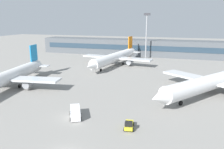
# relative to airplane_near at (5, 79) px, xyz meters

# --- Properties ---
(ground_plane) EXTENTS (400.00, 400.00, 0.00)m
(ground_plane) POSITION_rel_airplane_near_xyz_m (32.64, 15.69, -3.44)
(ground_plane) COLOR gray
(terminal_building) EXTENTS (131.97, 12.13, 9.00)m
(terminal_building) POSITION_rel_airplane_near_xyz_m (32.64, 76.54, 1.06)
(terminal_building) COLOR #4C5156
(terminal_building) RESTS_ON ground_plane
(airplane_near) EXTENTS (32.04, 45.57, 11.28)m
(airplane_near) POSITION_rel_airplane_near_xyz_m (0.00, 0.00, 0.00)
(airplane_near) COLOR silver
(airplane_near) RESTS_ON ground_plane
(airplane_mid) EXTENTS (31.95, 40.40, 11.76)m
(airplane_mid) POSITION_rel_airplane_near_xyz_m (57.06, 13.62, 0.14)
(airplane_mid) COLOR silver
(airplane_mid) RESTS_ON ground_plane
(airplane_far) EXTENTS (33.14, 47.13, 11.67)m
(airplane_far) POSITION_rel_airplane_near_xyz_m (20.06, 44.49, 0.12)
(airplane_far) COLOR white
(airplane_far) RESTS_ON ground_plane
(baggage_tug_yellow) EXTENTS (2.28, 3.79, 1.75)m
(baggage_tug_yellow) POSITION_rel_airplane_near_xyz_m (39.95, -12.85, -2.64)
(baggage_tug_yellow) COLOR yellow
(baggage_tug_yellow) RESTS_ON ground_plane
(service_van_white) EXTENTS (4.21, 5.53, 2.08)m
(service_van_white) POSITION_rel_airplane_near_xyz_m (27.99, -11.24, -2.33)
(service_van_white) COLOR white
(service_van_white) RESTS_ON ground_plane
(floodlight_tower_west) EXTENTS (3.20, 0.80, 23.24)m
(floodlight_tower_west) POSITION_rel_airplane_near_xyz_m (30.32, 66.04, 10.16)
(floodlight_tower_west) COLOR gray
(floodlight_tower_west) RESTS_ON ground_plane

